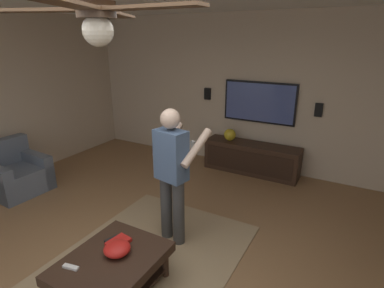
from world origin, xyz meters
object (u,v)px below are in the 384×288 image
Objects in this scene: bowl at (117,249)px; book at (118,242)px; armchair at (16,175)px; remote_white at (71,267)px; media_console at (251,158)px; vase_round at (230,135)px; coffee_table at (112,267)px; remote_black at (111,239)px; ceiling_fan at (95,16)px; tv at (259,102)px; wall_speaker_right at (207,94)px; wall_speaker_left at (319,110)px; person_standing at (172,169)px.

book is (0.12, 0.10, -0.04)m from bowl.
armchair is 5.65× the size of remote_white.
vase_round reaches higher than media_console.
coffee_table is 0.25m from book.
remote_white and remote_black have the same top height.
ceiling_fan is (-0.47, -0.57, 2.16)m from coffee_table.
tv is at bearing 45.06° from armchair.
tv is (2.78, -3.06, 0.98)m from armchair.
wall_speaker_right is at bearing -90.73° from tv.
bowl reaches higher than coffee_table.
vase_round is at bearing 3.80° from bowl.
ceiling_fan is (-4.10, 0.65, 1.22)m from wall_speaker_left.
armchair is 3.85× the size of wall_speaker_right.
remote_white is 0.48m from remote_black.
person_standing is at bearing -173.63° from vase_round.
person_standing is at bearing -3.29° from coffee_table.
remote_black is at bearing 174.00° from person_standing.
bowl is at bearing 45.69° from ceiling_fan.
person_standing is 2.90m from wall_speaker_left.
media_console is at bearing -87.84° from vase_round.
book is at bearing 23.17° from coffee_table.
bowl is 1.16× the size of wall_speaker_left.
tv is 4.01m from remote_white.
book is 3.18m from vase_round.
vase_round reaches higher than remote_black.
media_console is 3.20m from book.
remote_black is 3.17m from vase_round.
wall_speaker_right is 0.19× the size of ceiling_fan.
bowl reaches higher than remote_white.
bowl is (-3.30, 0.22, 0.18)m from media_console.
ceiling_fan reaches higher than wall_speaker_right.
bowl is 1.16× the size of vase_round.
person_standing is at bearing -3.72° from tv.
coffee_table is 0.77× the size of tv.
coffee_table is at bearing -176.48° from vase_round.
remote_white is (-1.27, 0.28, -0.52)m from person_standing.
bowl is 1.70× the size of remote_white.
ceiling_fan is at bearing 170.95° from wall_speaker_left.
wall_speaker_right reaches higher than book.
ceiling_fan reaches higher than book.
tv is 5.90× the size of wall_speaker_right.
remote_white is (-3.65, 0.45, 0.14)m from media_console.
armchair is 3.98m from media_console.
book is (-0.64, -2.75, 0.14)m from armchair.
vase_round is (3.28, 0.22, 0.20)m from bowl.
ceiling_fan reaches higher than bowl.
wall_speaker_left is at bearing 37.35° from armchair.
remote_black is (0.21, 0.19, 0.12)m from coffee_table.
coffee_table is at bearing -3.61° from tv.
remote_black is at bearing -6.92° from tv.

